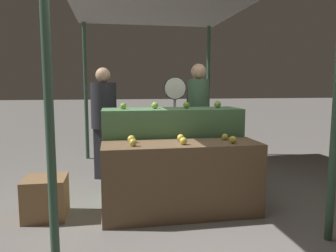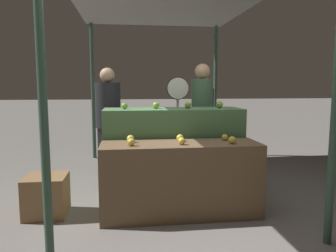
{
  "view_description": "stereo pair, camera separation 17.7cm",
  "coord_description": "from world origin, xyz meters",
  "px_view_note": "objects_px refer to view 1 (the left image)",
  "views": [
    {
      "loc": [
        -0.75,
        -3.4,
        1.42
      ],
      "look_at": [
        -0.1,
        0.3,
        0.95
      ],
      "focal_mm": 35.0,
      "sensor_mm": 36.0,
      "label": 1
    },
    {
      "loc": [
        -0.58,
        -3.42,
        1.42
      ],
      "look_at": [
        -0.1,
        0.3,
        0.95
      ],
      "focal_mm": 35.0,
      "sensor_mm": 36.0,
      "label": 2
    }
  ],
  "objects_px": {
    "produce_scale": "(175,106)",
    "wooden_crate_side": "(46,197)",
    "person_customer_left": "(198,116)",
    "person_vendor_at_scale": "(198,112)",
    "person_customer_right": "(104,116)"
  },
  "relations": [
    {
      "from": "produce_scale",
      "to": "wooden_crate_side",
      "type": "height_order",
      "value": "produce_scale"
    },
    {
      "from": "person_customer_left",
      "to": "produce_scale",
      "type": "bearing_deg",
      "value": 53.06
    },
    {
      "from": "person_vendor_at_scale",
      "to": "person_customer_left",
      "type": "xyz_separation_m",
      "value": [
        0.12,
        0.47,
        -0.12
      ]
    },
    {
      "from": "person_customer_right",
      "to": "wooden_crate_side",
      "type": "height_order",
      "value": "person_customer_right"
    },
    {
      "from": "person_customer_left",
      "to": "wooden_crate_side",
      "type": "height_order",
      "value": "person_customer_left"
    },
    {
      "from": "produce_scale",
      "to": "person_customer_left",
      "type": "height_order",
      "value": "person_customer_left"
    },
    {
      "from": "produce_scale",
      "to": "person_vendor_at_scale",
      "type": "xyz_separation_m",
      "value": [
        0.41,
        0.27,
        -0.11
      ]
    },
    {
      "from": "produce_scale",
      "to": "person_vendor_at_scale",
      "type": "bearing_deg",
      "value": 33.37
    },
    {
      "from": "wooden_crate_side",
      "to": "produce_scale",
      "type": "bearing_deg",
      "value": 31.01
    },
    {
      "from": "produce_scale",
      "to": "person_customer_right",
      "type": "relative_size",
      "value": 0.91
    },
    {
      "from": "person_vendor_at_scale",
      "to": "produce_scale",
      "type": "bearing_deg",
      "value": 21.01
    },
    {
      "from": "person_customer_right",
      "to": "wooden_crate_side",
      "type": "distance_m",
      "value": 1.7
    },
    {
      "from": "person_customer_right",
      "to": "person_vendor_at_scale",
      "type": "bearing_deg",
      "value": -163.5
    },
    {
      "from": "person_customer_left",
      "to": "person_customer_right",
      "type": "distance_m",
      "value": 1.56
    },
    {
      "from": "produce_scale",
      "to": "person_vendor_at_scale",
      "type": "distance_m",
      "value": 0.51
    }
  ]
}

